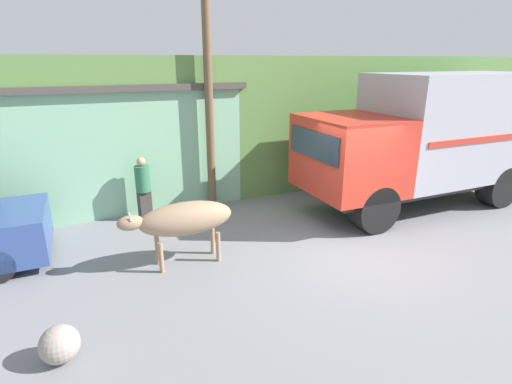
# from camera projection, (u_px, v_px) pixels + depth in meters

# --- Properties ---
(ground_plane) EXTENTS (60.00, 60.00, 0.00)m
(ground_plane) POSITION_uv_depth(u_px,v_px,m) (352.00, 245.00, 8.69)
(ground_plane) COLOR gray
(hillside_embankment) EXTENTS (32.00, 6.99, 3.95)m
(hillside_embankment) POSITION_uv_depth(u_px,v_px,m) (233.00, 114.00, 14.35)
(hillside_embankment) COLOR #608C47
(hillside_embankment) RESTS_ON ground_plane
(building_backdrop) EXTENTS (6.34, 2.70, 3.28)m
(building_backdrop) POSITION_uv_depth(u_px,v_px,m) (121.00, 144.00, 10.86)
(building_backdrop) COLOR #8CC69E
(building_backdrop) RESTS_ON ground_plane
(cargo_truck) EXTENTS (6.83, 2.43, 3.51)m
(cargo_truck) POSITION_uv_depth(u_px,v_px,m) (432.00, 136.00, 10.59)
(cargo_truck) COLOR #2D2D2D
(cargo_truck) RESTS_ON ground_plane
(brown_cow) EXTENTS (2.18, 0.65, 1.26)m
(brown_cow) POSITION_uv_depth(u_px,v_px,m) (184.00, 219.00, 7.64)
(brown_cow) COLOR #9E7F60
(brown_cow) RESTS_ON ground_plane
(pedestrian_on_hill) EXTENTS (0.44, 0.44, 1.60)m
(pedestrian_on_hill) POSITION_uv_depth(u_px,v_px,m) (143.00, 186.00, 9.84)
(pedestrian_on_hill) COLOR #38332D
(pedestrian_on_hill) RESTS_ON ground_plane
(utility_pole) EXTENTS (0.90, 0.21, 6.95)m
(utility_pole) POSITION_uv_depth(u_px,v_px,m) (208.00, 70.00, 9.81)
(utility_pole) COLOR brown
(utility_pole) RESTS_ON ground_plane
(roadside_rock) EXTENTS (0.52, 0.52, 0.52)m
(roadside_rock) POSITION_uv_depth(u_px,v_px,m) (60.00, 344.00, 5.27)
(roadside_rock) COLOR gray
(roadside_rock) RESTS_ON ground_plane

